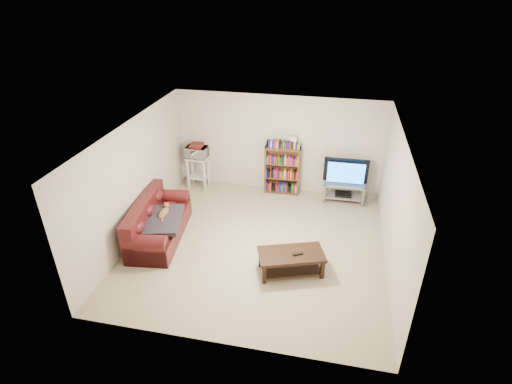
% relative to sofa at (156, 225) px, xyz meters
% --- Properties ---
extents(floor, '(5.00, 5.00, 0.00)m').
position_rel_sofa_xyz_m(floor, '(2.08, 0.14, -0.30)').
color(floor, tan).
rests_on(floor, ground).
extents(ceiling, '(5.00, 5.00, 0.00)m').
position_rel_sofa_xyz_m(ceiling, '(2.08, 0.14, 2.10)').
color(ceiling, white).
rests_on(ceiling, ground).
extents(wall_back, '(5.00, 0.00, 5.00)m').
position_rel_sofa_xyz_m(wall_back, '(2.08, 2.64, 0.90)').
color(wall_back, beige).
rests_on(wall_back, ground).
extents(wall_front, '(5.00, 0.00, 5.00)m').
position_rel_sofa_xyz_m(wall_front, '(2.08, -2.36, 0.90)').
color(wall_front, beige).
rests_on(wall_front, ground).
extents(wall_left, '(0.00, 5.00, 5.00)m').
position_rel_sofa_xyz_m(wall_left, '(-0.42, 0.14, 0.90)').
color(wall_left, beige).
rests_on(wall_left, ground).
extents(wall_right, '(0.00, 5.00, 5.00)m').
position_rel_sofa_xyz_m(wall_right, '(4.58, 0.14, 0.90)').
color(wall_right, beige).
rests_on(wall_right, ground).
extents(sofa, '(1.09, 2.07, 0.85)m').
position_rel_sofa_xyz_m(sofa, '(0.00, 0.00, 0.00)').
color(sofa, '#451113').
rests_on(sofa, floor).
extents(blanket, '(0.95, 1.13, 0.18)m').
position_rel_sofa_xyz_m(blanket, '(0.19, -0.11, 0.21)').
color(blanket, '#2C2731').
rests_on(blanket, sofa).
extents(cat, '(0.28, 0.56, 0.16)m').
position_rel_sofa_xyz_m(cat, '(0.17, 0.07, 0.27)').
color(cat, brown).
rests_on(cat, sofa).
extents(coffee_table, '(1.30, 0.93, 0.43)m').
position_rel_sofa_xyz_m(coffee_table, '(2.86, -0.53, -0.01)').
color(coffee_table, black).
rests_on(coffee_table, floor).
extents(remote, '(0.19, 0.14, 0.02)m').
position_rel_sofa_xyz_m(remote, '(2.97, -0.55, 0.13)').
color(remote, black).
rests_on(remote, coffee_table).
extents(tv_stand, '(0.96, 0.44, 0.48)m').
position_rel_sofa_xyz_m(tv_stand, '(3.75, 2.30, 0.02)').
color(tv_stand, '#999EA3').
rests_on(tv_stand, floor).
extents(television, '(1.03, 0.15, 0.59)m').
position_rel_sofa_xyz_m(television, '(3.75, 2.30, 0.47)').
color(television, black).
rests_on(television, tv_stand).
extents(dvd_player, '(0.39, 0.27, 0.06)m').
position_rel_sofa_xyz_m(dvd_player, '(3.75, 2.30, -0.11)').
color(dvd_player, black).
rests_on(dvd_player, tv_stand).
extents(bookshelf, '(0.85, 0.29, 1.22)m').
position_rel_sofa_xyz_m(bookshelf, '(2.24, 2.44, 0.33)').
color(bookshelf, '#4E321B').
rests_on(bookshelf, floor).
extents(shelf_clutter, '(0.62, 0.20, 0.28)m').
position_rel_sofa_xyz_m(shelf_clutter, '(2.34, 2.46, 1.03)').
color(shelf_clutter, silver).
rests_on(shelf_clutter, bookshelf).
extents(microwave_stand, '(0.53, 0.40, 0.83)m').
position_rel_sofa_xyz_m(microwave_stand, '(0.14, 2.28, 0.23)').
color(microwave_stand, silver).
rests_on(microwave_stand, floor).
extents(microwave, '(0.52, 0.37, 0.28)m').
position_rel_sofa_xyz_m(microwave, '(0.14, 2.28, 0.67)').
color(microwave, silver).
rests_on(microwave, microwave_stand).
extents(game_boxes, '(0.31, 0.28, 0.05)m').
position_rel_sofa_xyz_m(game_boxes, '(0.14, 2.28, 0.83)').
color(game_boxes, maroon).
rests_on(game_boxes, microwave).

